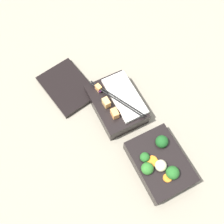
{
  "coord_description": "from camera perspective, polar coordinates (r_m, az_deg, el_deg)",
  "views": [
    {
      "loc": [
        -0.23,
        0.2,
        0.79
      ],
      "look_at": [
        0.08,
        0.05,
        0.05
      ],
      "focal_mm": 42.0,
      "sensor_mm": 36.0,
      "label": 1
    }
  ],
  "objects": [
    {
      "name": "bento_tray_vegetable",
      "position": [
        0.8,
        10.31,
        -10.83
      ],
      "size": [
        0.19,
        0.14,
        0.08
      ],
      "color": "black",
      "rests_on": "ground_plane"
    },
    {
      "name": "ground_plane",
      "position": [
        0.85,
        5.24,
        -4.61
      ],
      "size": [
        3.0,
        3.0,
        0.0
      ],
      "primitive_type": "plane",
      "color": "gray"
    },
    {
      "name": "bento_lid",
      "position": [
        0.92,
        -9.71,
        5.42
      ],
      "size": [
        0.21,
        0.17,
        0.02
      ],
      "primitive_type": "cube",
      "rotation": [
        0.0,
        0.0,
        0.19
      ],
      "color": "black",
      "rests_on": "ground_plane"
    },
    {
      "name": "bento_tray_rice",
      "position": [
        0.85,
        1.07,
        1.91
      ],
      "size": [
        0.19,
        0.14,
        0.08
      ],
      "color": "black",
      "rests_on": "ground_plane"
    }
  ]
}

